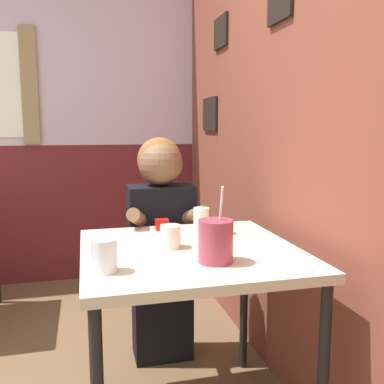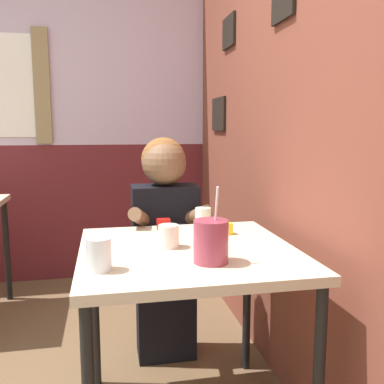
{
  "view_description": "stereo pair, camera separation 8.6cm",
  "coord_description": "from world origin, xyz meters",
  "views": [
    {
      "loc": [
        0.42,
        -1.28,
        1.23
      ],
      "look_at": [
        0.86,
        0.46,
        0.96
      ],
      "focal_mm": 40.0,
      "sensor_mm": 36.0,
      "label": 1
    },
    {
      "loc": [
        0.5,
        -1.3,
        1.23
      ],
      "look_at": [
        0.86,
        0.46,
        0.96
      ],
      "focal_mm": 40.0,
      "sensor_mm": 36.0,
      "label": 2
    }
  ],
  "objects": [
    {
      "name": "person_seated",
      "position": [
        0.8,
        0.88,
        0.65
      ],
      "size": [
        0.42,
        0.42,
        1.19
      ],
      "color": "black",
      "rests_on": "ground_plane"
    },
    {
      "name": "glass_center",
      "position": [
        0.94,
        0.61,
        0.82
      ],
      "size": [
        0.07,
        0.07,
        0.1
      ],
      "color": "silver",
      "rests_on": "main_table"
    },
    {
      "name": "condiment_mustard",
      "position": [
        1.01,
        0.48,
        0.79
      ],
      "size": [
        0.06,
        0.04,
        0.05
      ],
      "color": "yellow",
      "rests_on": "main_table"
    },
    {
      "name": "glass_far_side",
      "position": [
        0.74,
        0.32,
        0.81
      ],
      "size": [
        0.08,
        0.08,
        0.09
      ],
      "color": "silver",
      "rests_on": "main_table"
    },
    {
      "name": "brick_wall_right",
      "position": [
        1.34,
        1.12,
        1.35
      ],
      "size": [
        0.08,
        4.24,
        2.7
      ],
      "color": "brown",
      "rests_on": "ground_plane"
    },
    {
      "name": "back_wall",
      "position": [
        -0.01,
        2.27,
        1.36
      ],
      "size": [
        5.62,
        0.09,
        2.7
      ],
      "color": "silver",
      "rests_on": "ground_plane"
    },
    {
      "name": "main_table",
      "position": [
        0.81,
        0.29,
        0.69
      ],
      "size": [
        0.83,
        0.83,
        0.77
      ],
      "color": "beige",
      "rests_on": "ground_plane"
    },
    {
      "name": "cocktail_pitcher",
      "position": [
        0.85,
        0.1,
        0.84
      ],
      "size": [
        0.12,
        0.12,
        0.27
      ],
      "color": "#99384C",
      "rests_on": "main_table"
    },
    {
      "name": "glass_near_pitcher",
      "position": [
        0.47,
        0.09,
        0.82
      ],
      "size": [
        0.08,
        0.08,
        0.11
      ],
      "color": "silver",
      "rests_on": "main_table"
    },
    {
      "name": "condiment_ketchup",
      "position": [
        0.76,
        0.62,
        0.79
      ],
      "size": [
        0.06,
        0.04,
        0.05
      ],
      "color": "#B7140F",
      "rests_on": "main_table"
    }
  ]
}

